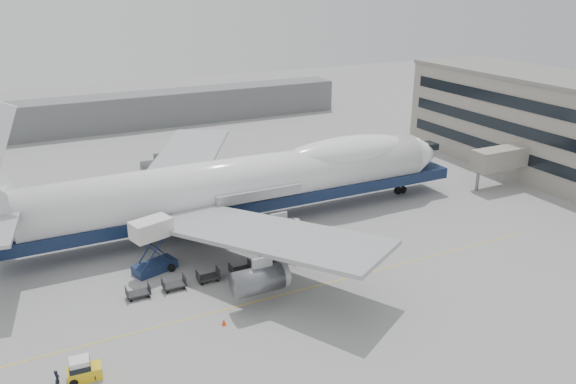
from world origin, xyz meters
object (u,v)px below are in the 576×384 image
airliner (246,182)px  catering_truck (152,242)px  baggage_tug (83,370)px  ground_worker (57,379)px

airliner → catering_truck: airliner is taller
catering_truck → baggage_tug: bearing=-138.9°
airliner → baggage_tug: 32.51m
airliner → baggage_tug: bearing=-135.8°
catering_truck → ground_worker: (-11.17, -15.20, -2.63)m
catering_truck → baggage_tug: (-9.28, -14.99, -2.59)m
airliner → baggage_tug: size_ratio=25.17×
catering_truck → ground_worker: catering_truck is taller
catering_truck → ground_worker: size_ratio=3.79×
baggage_tug → ground_worker: size_ratio=1.69×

